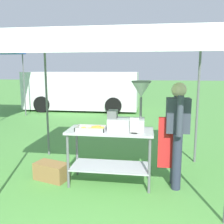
# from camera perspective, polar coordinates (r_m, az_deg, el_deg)

# --- Properties ---
(ground_plane) EXTENTS (70.00, 70.00, 0.00)m
(ground_plane) POSITION_cam_1_polar(r_m,az_deg,el_deg) (8.52, 5.59, -2.56)
(ground_plane) COLOR #519342
(stall_canopy) EXTENTS (3.20, 2.22, 2.26)m
(stall_canopy) POSITION_cam_1_polar(r_m,az_deg,el_deg) (3.88, -0.22, 15.39)
(stall_canopy) COLOR slate
(stall_canopy) RESTS_ON ground
(donut_cart) EXTENTS (1.32, 0.59, 0.88)m
(donut_cart) POSITION_cam_1_polar(r_m,az_deg,el_deg) (3.94, -0.42, -7.35)
(donut_cart) COLOR #B7B7BC
(donut_cart) RESTS_ON ground
(donut_tray) EXTENTS (0.45, 0.27, 0.07)m
(donut_tray) POSITION_cam_1_polar(r_m,az_deg,el_deg) (3.80, -4.52, -3.89)
(donut_tray) COLOR #B7B7BC
(donut_tray) RESTS_ON donut_cart
(donut_fryer) EXTENTS (0.65, 0.29, 0.75)m
(donut_fryer) POSITION_cam_1_polar(r_m,az_deg,el_deg) (3.81, 4.28, 0.35)
(donut_fryer) COLOR #B7B7BC
(donut_fryer) RESTS_ON donut_cart
(menu_sign) EXTENTS (0.13, 0.05, 0.23)m
(menu_sign) POSITION_cam_1_polar(r_m,az_deg,el_deg) (3.64, 5.13, -3.39)
(menu_sign) COLOR black
(menu_sign) RESTS_ON donut_cart
(vendor) EXTENTS (0.45, 0.53, 1.61)m
(vendor) POSITION_cam_1_polar(r_m,az_deg,el_deg) (3.90, 14.55, -3.87)
(vendor) COLOR #2D3347
(vendor) RESTS_ON ground
(supply_crate) EXTENTS (0.60, 0.43, 0.28)m
(supply_crate) POSITION_cam_1_polar(r_m,az_deg,el_deg) (4.35, -13.65, -12.98)
(supply_crate) COLOR olive
(supply_crate) RESTS_ON ground
(van_white) EXTENTS (4.95, 2.11, 1.69)m
(van_white) POSITION_cam_1_polar(r_m,az_deg,el_deg) (11.36, -6.67, 4.94)
(van_white) COLOR white
(van_white) RESTS_ON ground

